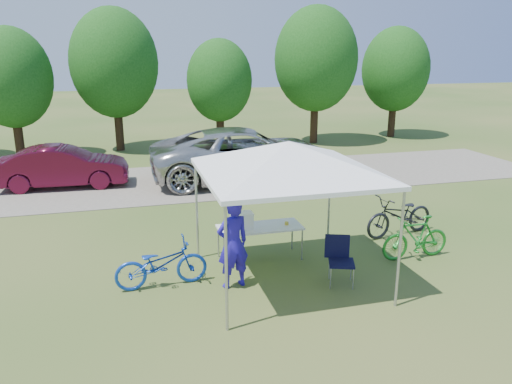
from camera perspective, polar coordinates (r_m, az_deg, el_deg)
ground at (r=9.91m, az=3.50°, el=-9.91°), size 100.00×100.00×0.00m
gravel_strip at (r=17.23m, az=-4.99°, el=1.42°), size 24.00×5.00×0.02m
canopy at (r=9.07m, az=3.78°, el=5.34°), size 4.53×4.53×3.00m
treeline at (r=22.64m, az=-8.81°, el=13.79°), size 24.89×4.28×6.30m
folding_table at (r=10.55m, az=0.44°, el=-4.17°), size 1.78×0.74×0.73m
folding_chair at (r=9.70m, az=9.51°, el=-7.17°), size 0.60×0.63×0.92m
cooler at (r=10.39m, az=-1.65°, el=-3.26°), size 0.46×0.32×0.34m
ice_cream_cup at (r=10.65m, az=3.52°, el=-3.59°), size 0.08×0.08×0.06m
cyclist at (r=9.29m, az=-2.67°, el=-5.90°), size 0.72×0.56×1.73m
bike_blue at (r=9.60m, az=-10.77°, el=-8.07°), size 1.77×0.73×0.91m
bike_green at (r=11.18m, az=17.77°, el=-4.97°), size 1.58×0.48×0.94m
bike_dark at (r=12.43m, az=16.15°, el=-2.57°), size 2.01×1.03×1.01m
minivan at (r=16.85m, az=-1.09°, el=4.29°), size 6.59×3.35×1.78m
sedan at (r=17.26m, az=-21.18°, el=2.73°), size 4.12×1.59×1.34m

